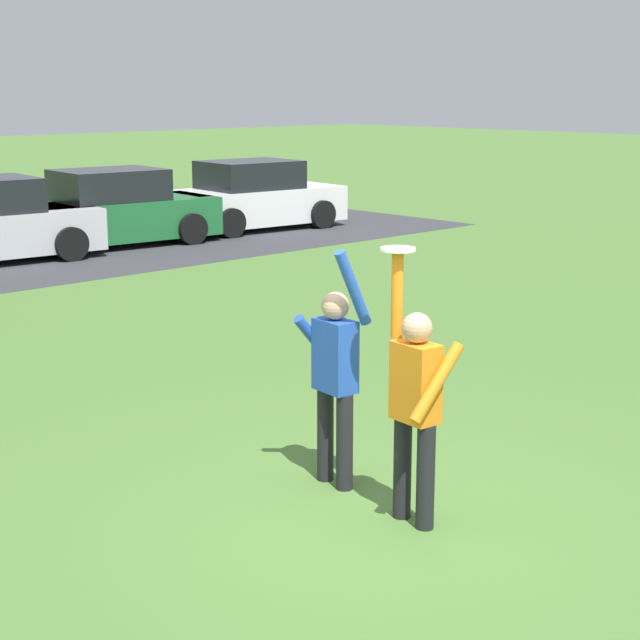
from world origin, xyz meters
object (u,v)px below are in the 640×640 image
Objects in this scene: person_defender at (335,372)px; parked_car_green at (115,211)px; person_catcher at (415,400)px; frisbee_disc at (398,249)px; parked_car_white at (254,198)px.

person_defender reaches higher than parked_car_green.
person_catcher is 7.93× the size of frisbee_disc.
parked_car_green is at bearing 161.09° from person_defender.
person_catcher is 1.13m from frisbee_disc.
person_catcher is at bearing -96.31° from frisbee_disc.
parked_car_white is at bearing 148.75° from person_defender.
parked_car_green is at bearing 65.72° from frisbee_disc.
person_defender is 0.48× the size of parked_car_white.
parked_car_white is at bearing 4.65° from parked_car_green.
person_defender reaches higher than parked_car_white.
person_catcher is 16.77m from parked_car_white.
person_defender is 7.78× the size of frisbee_disc.
person_catcher is 14.96m from parked_car_green.
person_catcher is at bearing -108.28° from parked_car_green.
frisbee_disc reaches higher than parked_car_green.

